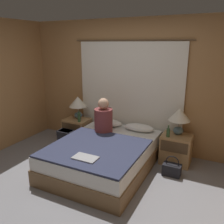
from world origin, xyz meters
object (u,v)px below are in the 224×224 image
at_px(beer_bottle_on_left_stand, 79,117).
at_px(beer_bottle_on_right_stand, 168,132).
at_px(lamp_left, 78,103).
at_px(handbag_on_floor, 172,169).
at_px(bed, 104,155).
at_px(nightstand_right, 176,149).
at_px(lamp_right, 179,117).
at_px(nightstand_left, 77,130).
at_px(backpack_on_floor, 66,139).
at_px(pillow_left, 108,123).
at_px(laptop_on_bed, 85,158).
at_px(pillow_right, 139,128).
at_px(person_left_in_bed, 103,118).

bearing_deg(beer_bottle_on_left_stand, beer_bottle_on_right_stand, 0.00).
bearing_deg(lamp_left, handbag_on_floor, -13.71).
distance_m(bed, nightstand_right, 1.27).
relative_size(lamp_left, lamp_right, 1.00).
bearing_deg(nightstand_left, backpack_on_floor, -85.38).
xyz_separation_m(pillow_left, laptop_on_bed, (0.38, -1.45, -0.02)).
distance_m(lamp_right, beer_bottle_on_right_stand, 0.34).
relative_size(bed, lamp_right, 4.16).
height_order(nightstand_left, beer_bottle_on_left_stand, beer_bottle_on_left_stand).
height_order(lamp_right, pillow_right, lamp_right).
distance_m(nightstand_left, nightstand_right, 2.08).
distance_m(pillow_left, laptop_on_bed, 1.50).
bearing_deg(bed, beer_bottle_on_left_stand, 146.08).
distance_m(lamp_right, beer_bottle_on_left_stand, 1.96).
height_order(lamp_left, person_left_in_bed, person_left_in_bed).
relative_size(pillow_right, beer_bottle_on_right_stand, 2.74).
bearing_deg(handbag_on_floor, pillow_right, 145.98).
xyz_separation_m(bed, pillow_left, (-0.33, 0.78, 0.29)).
bearing_deg(laptop_on_bed, nightstand_left, 128.48).
height_order(beer_bottle_on_right_stand, laptop_on_bed, beer_bottle_on_right_stand).
height_order(nightstand_right, beer_bottle_on_left_stand, beer_bottle_on_left_stand).
bearing_deg(nightstand_right, pillow_left, 177.45).
bearing_deg(laptop_on_bed, backpack_on_floor, 138.15).
relative_size(nightstand_left, pillow_left, 0.91).
xyz_separation_m(nightstand_left, handbag_on_floor, (2.12, -0.45, -0.15)).
relative_size(pillow_left, laptop_on_bed, 1.61).
distance_m(beer_bottle_on_left_stand, backpack_on_floor, 0.50).
xyz_separation_m(nightstand_right, backpack_on_floor, (-2.05, -0.43, -0.03)).
bearing_deg(beer_bottle_on_left_stand, nightstand_left, 140.66).
bearing_deg(lamp_left, pillow_right, -0.31).
bearing_deg(beer_bottle_on_right_stand, backpack_on_floor, -170.79).
height_order(pillow_right, laptop_on_bed, pillow_right).
bearing_deg(pillow_left, laptop_on_bed, -75.14).
distance_m(bed, lamp_left, 1.44).
relative_size(lamp_left, beer_bottle_on_right_stand, 2.28).
height_order(nightstand_left, nightstand_right, same).
distance_m(person_left_in_bed, backpack_on_floor, 0.92).
relative_size(person_left_in_bed, backpack_on_floor, 1.55).
xyz_separation_m(bed, lamp_right, (1.04, 0.79, 0.61)).
xyz_separation_m(lamp_left, person_left_in_bed, (0.80, -0.36, -0.11)).
xyz_separation_m(beer_bottle_on_left_stand, handbag_on_floor, (1.98, -0.33, -0.50)).
distance_m(nightstand_left, beer_bottle_on_left_stand, 0.39).
xyz_separation_m(nightstand_right, pillow_right, (-0.72, 0.06, 0.27)).
bearing_deg(nightstand_left, beer_bottle_on_left_stand, -39.34).
xyz_separation_m(lamp_right, beer_bottle_on_left_stand, (-1.94, -0.19, -0.23)).
bearing_deg(handbag_on_floor, person_left_in_bed, 173.19).
bearing_deg(beer_bottle_on_right_stand, bed, -146.48).
relative_size(pillow_left, pillow_right, 1.00).
distance_m(bed, pillow_right, 0.90).
height_order(person_left_in_bed, beer_bottle_on_right_stand, person_left_in_bed).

